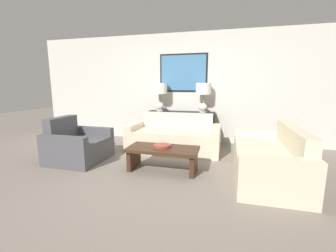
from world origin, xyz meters
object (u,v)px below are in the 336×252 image
(table_lamp_left, at_px, (160,92))
(coffee_table, at_px, (163,154))
(couch_by_side, at_px, (269,159))
(decorative_bowl, at_px, (162,146))
(console_table, at_px, (181,127))
(table_lamp_right, at_px, (203,92))
(armchair_near_back_wall, at_px, (77,146))
(couch_by_back_wall, at_px, (174,138))

(table_lamp_left, relative_size, coffee_table, 0.59)
(couch_by_side, distance_m, decorative_bowl, 1.69)
(decorative_bowl, bearing_deg, couch_by_side, 6.06)
(console_table, bearing_deg, table_lamp_left, 180.00)
(table_lamp_right, distance_m, armchair_near_back_wall, 2.96)
(armchair_near_back_wall, bearing_deg, coffee_table, -2.86)
(couch_by_back_wall, bearing_deg, table_lamp_left, 127.11)
(table_lamp_left, bearing_deg, couch_by_back_wall, -52.89)
(decorative_bowl, height_order, armchair_near_back_wall, armchair_near_back_wall)
(table_lamp_right, bearing_deg, couch_by_side, -54.30)
(armchair_near_back_wall, bearing_deg, couch_by_back_wall, 34.72)
(table_lamp_left, relative_size, table_lamp_right, 1.00)
(couch_by_side, height_order, decorative_bowl, couch_by_side)
(coffee_table, bearing_deg, decorative_bowl, 125.99)
(console_table, distance_m, couch_by_back_wall, 0.71)
(table_lamp_left, distance_m, decorative_bowl, 2.13)
(couch_by_back_wall, relative_size, decorative_bowl, 6.62)
(couch_by_side, xyz_separation_m, armchair_near_back_wall, (-3.35, -0.12, -0.00))
(couch_by_back_wall, xyz_separation_m, couch_by_side, (1.75, -0.99, 0.00))
(console_table, xyz_separation_m, coffee_table, (0.09, -1.90, -0.09))
(console_table, distance_m, table_lamp_right, 1.00)
(console_table, height_order, table_lamp_right, table_lamp_right)
(coffee_table, xyz_separation_m, decorative_bowl, (-0.02, 0.03, 0.12))
(decorative_bowl, distance_m, armchair_near_back_wall, 1.69)
(couch_by_back_wall, xyz_separation_m, armchair_near_back_wall, (-1.60, -1.11, -0.00))
(couch_by_side, height_order, coffee_table, couch_by_side)
(couch_by_side, bearing_deg, coffee_table, -172.97)
(couch_by_back_wall, height_order, coffee_table, couch_by_back_wall)
(console_table, xyz_separation_m, table_lamp_left, (-0.53, 0.00, 0.85))
(table_lamp_right, xyz_separation_m, couch_by_side, (1.22, -1.69, -0.96))
(console_table, distance_m, couch_by_side, 2.43)
(couch_by_back_wall, relative_size, armchair_near_back_wall, 1.95)
(coffee_table, relative_size, armchair_near_back_wall, 1.17)
(table_lamp_right, bearing_deg, decorative_bowl, -103.68)
(table_lamp_left, height_order, couch_by_back_wall, table_lamp_left)
(armchair_near_back_wall, bearing_deg, couch_by_side, 2.03)
(table_lamp_left, xyz_separation_m, armchair_near_back_wall, (-1.07, -1.81, -0.96))
(console_table, xyz_separation_m, armchair_near_back_wall, (-1.60, -1.81, -0.11))
(table_lamp_right, bearing_deg, console_table, 180.00)
(decorative_bowl, bearing_deg, coffee_table, -54.01)
(table_lamp_right, height_order, couch_by_side, table_lamp_right)
(coffee_table, bearing_deg, table_lamp_left, 108.19)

